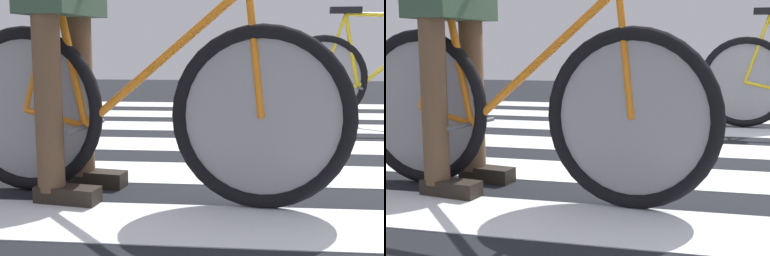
# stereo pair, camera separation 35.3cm
# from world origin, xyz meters

# --- Properties ---
(ground) EXTENTS (18.00, 14.00, 0.02)m
(ground) POSITION_xyz_m (0.00, 0.00, 0.01)
(ground) COLOR black
(crosswalk_markings) EXTENTS (5.43, 6.50, 0.00)m
(crosswalk_markings) POSITION_xyz_m (-0.04, -0.10, 0.02)
(crosswalk_markings) COLOR silver
(crosswalk_markings) RESTS_ON ground
(bicycle_1_of_2) EXTENTS (1.72, 0.54, 0.93)m
(bicycle_1_of_2) POSITION_xyz_m (-0.97, -0.55, 0.41)
(bicycle_1_of_2) COLOR black
(bicycle_1_of_2) RESTS_ON ground
(cyclist_1_of_2) EXTENTS (0.37, 0.44, 1.03)m
(cyclist_1_of_2) POSITION_xyz_m (-1.28, -0.50, 0.69)
(cyclist_1_of_2) COLOR brown
(cyclist_1_of_2) RESTS_ON ground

